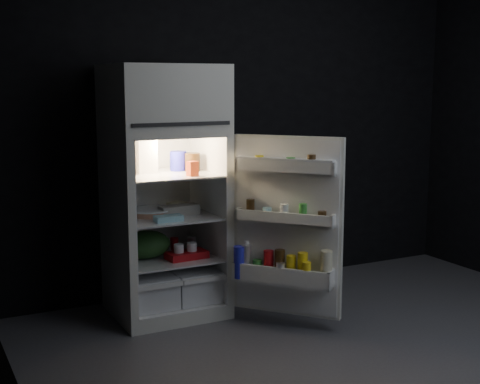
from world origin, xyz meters
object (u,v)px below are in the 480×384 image
refrigerator (163,182)px  egg_carton (179,210)px  fridge_door (285,230)px  milk_jug (145,156)px  yogurt_tray (187,255)px

refrigerator → egg_carton: (0.09, -0.08, -0.19)m
fridge_door → milk_jug: size_ratio=5.08×
fridge_door → egg_carton: 0.80m
egg_carton → yogurt_tray: egg_carton is taller
milk_jug → egg_carton: 0.45m
refrigerator → yogurt_tray: 0.54m
milk_jug → egg_carton: size_ratio=0.85×
refrigerator → fridge_door: bearing=-46.9°
fridge_door → milk_jug: fridge_door is taller
milk_jug → yogurt_tray: 0.76m
yogurt_tray → milk_jug: bearing=134.5°
yogurt_tray → refrigerator: bearing=118.2°
fridge_door → egg_carton: bearing=132.2°
fridge_door → yogurt_tray: size_ratio=4.26×
refrigerator → egg_carton: size_ratio=6.29×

